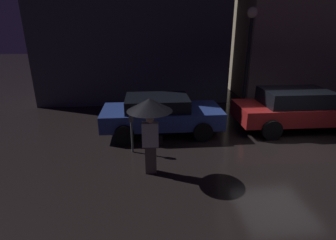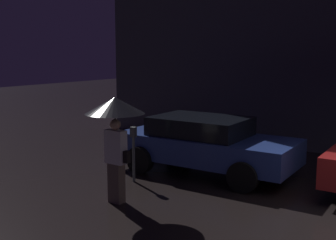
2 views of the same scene
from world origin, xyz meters
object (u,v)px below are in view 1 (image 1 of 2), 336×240
object	(u,v)px
parked_car_blue	(161,113)
pedestrian_with_umbrella	(150,113)
parked_car_red	(297,108)
parking_meter	(132,129)
street_lamp_near	(250,41)

from	to	relation	value
parked_car_blue	pedestrian_with_umbrella	size ratio (longest dim) A/B	2.08
parked_car_red	parking_meter	distance (m)	6.07
parked_car_blue	street_lamp_near	xyz separation A→B (m)	(3.89, 2.26, 2.29)
pedestrian_with_umbrella	parking_meter	bearing A→B (deg)	116.64
parked_car_blue	parking_meter	size ratio (longest dim) A/B	3.42
pedestrian_with_umbrella	street_lamp_near	size ratio (longest dim) A/B	0.46
parked_car_blue	parking_meter	distance (m)	1.76
pedestrian_with_umbrella	parked_car_blue	bearing A→B (deg)	84.00
parked_car_blue	parking_meter	xyz separation A→B (m)	(-0.97, -1.47, 0.05)
pedestrian_with_umbrella	parking_meter	distance (m)	1.58
parked_car_blue	street_lamp_near	world-z (taller)	street_lamp_near
parked_car_blue	pedestrian_with_umbrella	bearing A→B (deg)	-98.90
parked_car_blue	parking_meter	bearing A→B (deg)	-122.66
parking_meter	parked_car_blue	bearing A→B (deg)	56.48
pedestrian_with_umbrella	street_lamp_near	world-z (taller)	street_lamp_near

